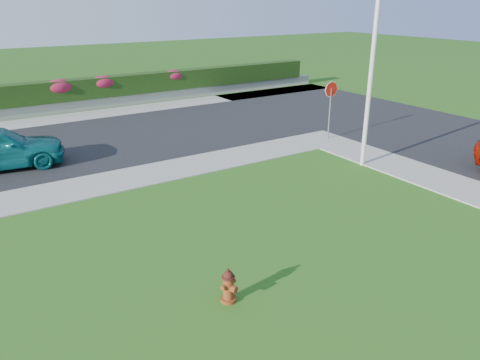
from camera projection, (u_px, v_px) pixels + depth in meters
ground at (362, 292)px, 9.79m from camera, size 120.00×120.00×0.00m
street_far at (3, 156)px, 18.21m from camera, size 26.00×8.00×0.04m
curb_corner at (321, 139)px, 20.37m from camera, size 2.00×2.00×0.04m
sidewalk_beyond at (74, 117)px, 24.14m from camera, size 34.00×2.00×0.04m
retaining_wall at (66, 107)px, 25.22m from camera, size 34.00×0.40×0.60m
hedge at (63, 91)px, 24.99m from camera, size 32.00×0.90×1.10m
fire_hydrant at (229, 286)px, 9.38m from camera, size 0.39×0.37×0.75m
utility_pole at (370, 84)px, 16.24m from camera, size 0.16×0.16×5.92m
stop_sign at (331, 97)px, 19.80m from camera, size 0.69×0.06×2.51m
flower_clump_d at (59, 87)px, 24.73m from camera, size 1.56×1.00×0.78m
flower_clump_e at (103, 82)px, 25.91m from camera, size 1.47×0.95×0.74m
flower_clump_f at (174, 75)px, 28.08m from camera, size 1.36×0.87×0.68m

